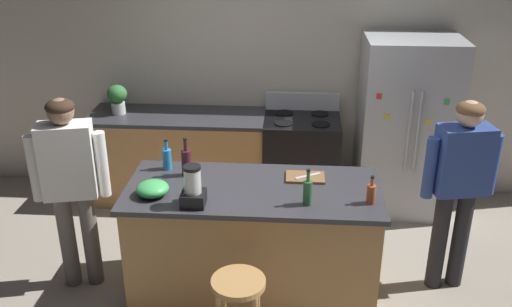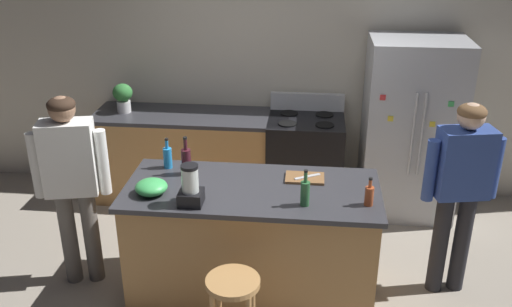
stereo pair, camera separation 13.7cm
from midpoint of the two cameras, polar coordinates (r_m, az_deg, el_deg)
The scene contains 18 objects.
ground_plane at distance 4.74m, azimuth 0.46°, elevation -13.64°, with size 14.00×14.00×0.00m, color #9E9384.
back_wall at distance 5.91m, azimuth 2.35°, elevation 8.77°, with size 8.00×0.10×2.70m, color beige.
kitchen_island at distance 4.47m, azimuth 0.48°, elevation -8.83°, with size 1.93×0.86×0.94m.
back_counter_run at distance 5.93m, azimuth -5.78°, elevation -0.30°, with size 2.00×0.64×0.94m.
refrigerator at distance 5.71m, azimuth 16.07°, elevation 2.39°, with size 0.90×0.73×1.78m.
stove_range at distance 5.79m, azimuth 5.65°, elevation -0.80°, with size 0.76×0.65×1.12m.
person_by_island_left at distance 4.57m, azimuth -17.44°, elevation -2.08°, with size 0.60×0.30×1.61m.
person_by_sink_right at distance 4.55m, azimuth 20.88°, elevation -2.76°, with size 0.60×0.29×1.60m.
bar_stool at distance 3.82m, azimuth -1.28°, elevation -14.48°, with size 0.36×0.36×0.66m.
potted_plant at distance 5.88m, azimuth -12.72°, elevation 5.72°, with size 0.20×0.20×0.30m.
blender_appliance at distance 3.97m, azimuth -5.70°, elevation -3.51°, with size 0.17×0.17×0.30m.
bottle_soda at distance 4.56m, azimuth -8.12°, elevation -0.36°, with size 0.07×0.07×0.26m.
bottle_olive_oil at distance 3.97m, azimuth 5.99°, elevation -3.96°, with size 0.07×0.07×0.28m.
bottle_cooking_sauce at distance 4.06m, azimuth 12.38°, elevation -4.16°, with size 0.06×0.06×0.22m.
bottle_wine at distance 4.42m, azimuth -6.22°, elevation -0.74°, with size 0.08×0.08×0.32m.
mixing_bowl at distance 4.19m, azimuth -9.67°, elevation -3.39°, with size 0.24×0.24×0.11m, color #3FB259.
cutting_board at distance 4.38m, azimuth 5.87°, elevation -2.49°, with size 0.30×0.20×0.02m, color brown.
chef_knife at distance 4.38m, azimuth 6.14°, elevation -2.35°, with size 0.22×0.03×0.01m, color #B7BABF.
Camera 2 is at (0.42, -3.74, 2.89)m, focal length 39.37 mm.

